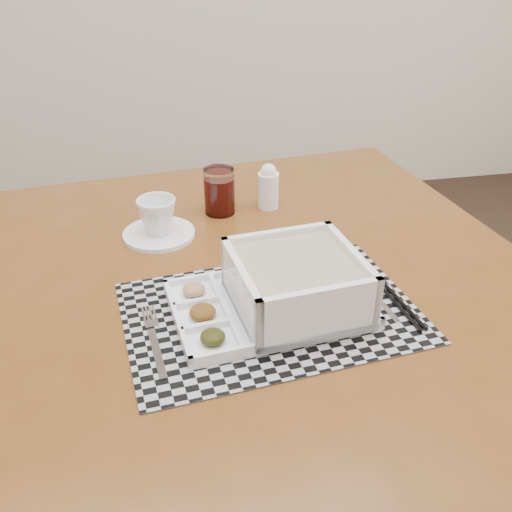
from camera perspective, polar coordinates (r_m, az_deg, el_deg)
The scene contains 10 objects.
dining_table at distance 1.10m, azimuth -0.97°, elevation -6.04°, with size 1.23×1.23×0.84m.
placemat at distance 0.97m, azimuth 1.47°, elevation -5.66°, with size 0.48×0.33×0.00m, color #99989F.
serving_tray at distance 0.95m, azimuth 3.36°, elevation -3.36°, with size 0.34×0.26×0.10m.
fork at distance 0.92m, azimuth -10.03°, elevation -8.07°, with size 0.04×0.19×0.00m.
spoon at distance 1.06m, azimuth 10.40°, elevation -2.24°, with size 0.04×0.18×0.01m.
chopsticks at distance 1.04m, azimuth 12.96°, elevation -3.34°, with size 0.04×0.24×0.01m.
saucer at distance 1.21m, azimuth -9.67°, elevation 2.18°, with size 0.15×0.15×0.01m, color white.
cup at distance 1.19m, azimuth -9.85°, elevation 3.98°, with size 0.08×0.08×0.08m, color white.
juice_glass at distance 1.28m, azimuth -3.68°, elevation 6.33°, with size 0.07×0.07×0.10m.
creamer_bottle at distance 1.30m, azimuth 1.24°, elevation 6.93°, with size 0.05×0.05×0.11m.
Camera 1 is at (-0.07, -0.53, 1.41)m, focal length 40.00 mm.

